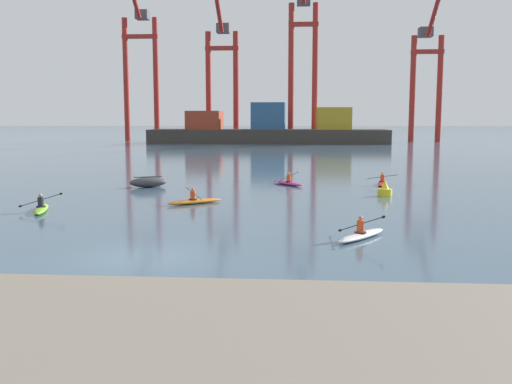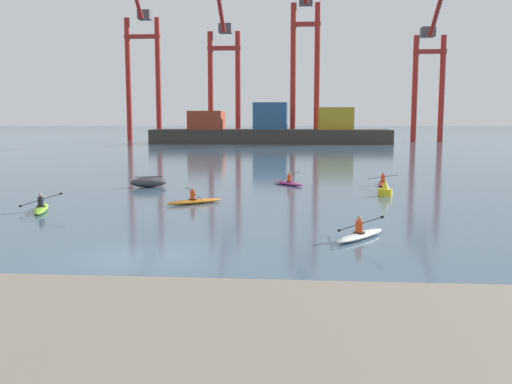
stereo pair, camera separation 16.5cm
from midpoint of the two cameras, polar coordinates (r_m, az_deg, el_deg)
ground_plane at (r=20.14m, az=-11.26°, el=-6.51°), size 800.00×800.00×0.00m
container_barge at (r=114.99m, az=1.63°, el=6.23°), size 47.38×11.84×8.08m
gantry_crane_west at (r=130.68m, az=-11.35°, el=13.03°), size 7.98×15.94×37.02m
gantry_crane_west_mid at (r=125.65m, az=-3.23°, el=12.69°), size 7.25×18.21×34.13m
gantry_crane_east_mid at (r=121.09m, az=5.05°, el=14.30°), size 6.20×19.93×41.09m
gantry_crane_east at (r=127.05m, az=17.13°, el=11.79°), size 6.83×15.70×30.84m
capsized_dinghy at (r=40.74m, az=-10.65°, el=0.98°), size 2.82×2.08×0.76m
channel_buoy at (r=36.32m, az=13.02°, el=0.17°), size 0.90×0.90×1.00m
kayak_orange at (r=32.32m, az=-6.09°, el=-0.89°), size 3.10×2.49×0.95m
kayak_white at (r=23.19m, az=10.66°, el=-4.23°), size 2.48×3.10×1.09m
kayak_red at (r=42.35m, az=12.80°, el=0.92°), size 2.23×3.45×0.95m
kayak_lime at (r=31.58m, az=-20.70°, el=-1.52°), size 2.12×3.42×0.98m
kayak_magenta at (r=41.39m, az=3.42°, el=0.94°), size 2.56×3.05×1.04m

